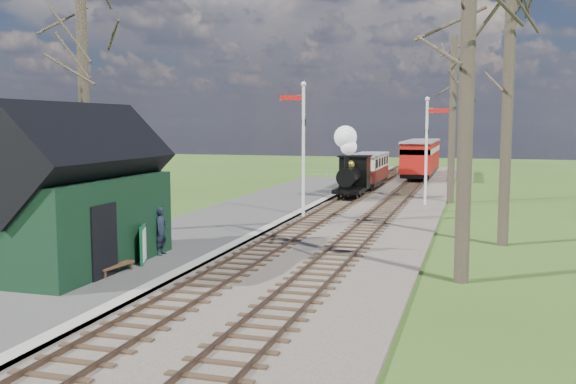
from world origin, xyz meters
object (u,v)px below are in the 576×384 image
semaphore_far (428,143)px  coach (369,168)px  station_shed (76,196)px  sign_board (143,245)px  bench (111,260)px  locomotive (351,167)px  red_carriage_a (418,159)px  person (161,231)px  red_carriage_b (424,156)px  semaphore_near (302,140)px

semaphore_far → coach: (-4.37, 7.99, -1.97)m
station_shed → semaphore_far: bearing=64.3°
station_shed → sign_board: bearing=25.5°
semaphore_far → bench: size_ratio=4.13×
semaphore_far → locomotive: 5.01m
locomotive → red_carriage_a: bearing=78.7°
coach → person: bearing=-96.5°
locomotive → red_carriage_b: bearing=82.0°
station_shed → bench: station_shed is taller
red_carriage_a → sign_board: red_carriage_a is taller
sign_board → station_shed: bearing=-154.5°
red_carriage_a → bench: bearing=-99.3°
red_carriage_b → bench: 39.44m
red_carriage_a → person: size_ratio=3.69×
semaphore_near → coach: bearing=86.9°
red_carriage_b → red_carriage_a: bearing=-90.0°
station_shed → sign_board: (1.67, 0.80, -1.49)m
red_carriage_b → bench: bearing=-98.0°
coach → red_carriage_b: 12.82m
bench → person: 2.69m
coach → red_carriage_a: size_ratio=1.13×
coach → red_carriage_b: red_carriage_b is taller
sign_board → red_carriage_b: bearing=82.1°
station_shed → person: 2.96m
semaphore_near → red_carriage_b: bearing=82.8°
red_carriage_a → bench: red_carriage_a is taller
semaphore_near → red_carriage_b: (3.37, 26.54, -1.97)m
station_shed → bench: (1.39, -0.49, -1.71)m
semaphore_near → station_shed: bearing=-106.4°
station_shed → semaphore_far: 20.01m
locomotive → red_carriage_b: (2.61, 18.61, -0.23)m
bench → station_shed: bearing=160.6°
red_carriage_b → person: bearing=-98.3°
station_shed → semaphore_near: bearing=73.6°
red_carriage_b → semaphore_near: bearing=-97.2°
station_shed → semaphore_near: size_ratio=1.01×
semaphore_near → person: size_ratio=4.02×
semaphore_far → semaphore_near: bearing=-130.6°
coach → semaphore_far: bearing=-61.3°
semaphore_near → red_carriage_a: 21.40m
semaphore_far → red_carriage_a: (-1.77, 15.04, -1.70)m
semaphore_far → red_carriage_b: (-1.77, 20.54, -1.70)m
coach → sign_board: (-2.62, -25.19, -0.61)m
sign_board → person: bearing=94.5°
locomotive → red_carriage_a: size_ratio=0.71×
red_carriage_b → sign_board: (-5.22, -37.75, -0.87)m
semaphore_far → person: semaphore_far is taller
coach → person: (-2.73, -23.83, -0.41)m
semaphore_far → red_carriage_b: bearing=94.9°
station_shed → semaphore_near: semaphore_near is taller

